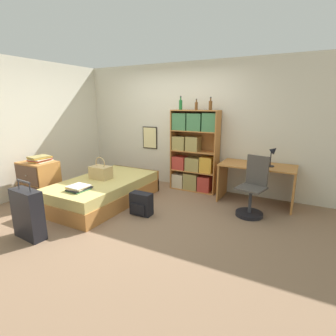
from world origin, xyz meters
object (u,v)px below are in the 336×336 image
at_px(bottle_brown, 196,106).
at_px(backpack, 141,204).
at_px(suitcase, 28,214).
at_px(desk_lamp, 273,153).
at_px(magazine_pile_on_dresser, 40,159).
at_px(bookcase, 193,152).
at_px(desk, 257,176).
at_px(bottle_clear, 210,105).
at_px(desk_chair, 252,196).
at_px(bed, 104,191).
at_px(dresser, 40,182).
at_px(book_stack_on_bed, 79,188).
at_px(handbag, 101,172).
at_px(bottle_green, 181,105).

height_order(bottle_brown, backpack, bottle_brown).
bearing_deg(suitcase, desk_lamp, 45.52).
height_order(magazine_pile_on_dresser, bookcase, bookcase).
height_order(suitcase, desk, suitcase).
height_order(bottle_clear, desk_chair, bottle_clear).
height_order(bottle_brown, desk, bottle_brown).
relative_size(bottle_clear, backpack, 0.66).
height_order(magazine_pile_on_dresser, desk_lamp, desk_lamp).
xyz_separation_m(bed, dresser, (-1.05, -0.55, 0.16)).
distance_m(book_stack_on_bed, bottle_clear, 2.82).
bearing_deg(handbag, magazine_pile_on_dresser, -150.77).
bearing_deg(desk_lamp, bookcase, 173.49).
distance_m(magazine_pile_on_dresser, bottle_clear, 3.30).
height_order(bottle_clear, backpack, bottle_clear).
bearing_deg(bookcase, bottle_clear, -2.48).
bearing_deg(backpack, bed, 170.21).
xyz_separation_m(book_stack_on_bed, suitcase, (-0.06, -0.85, -0.13)).
relative_size(suitcase, desk, 0.63).
bearing_deg(magazine_pile_on_dresser, bed, 26.21).
distance_m(bed, desk_lamp, 3.07).
relative_size(dresser, bottle_brown, 3.56).
bearing_deg(bookcase, desk_chair, -28.75).
bearing_deg(magazine_pile_on_dresser, suitcase, -44.02).
distance_m(bed, desk, 2.79).
relative_size(magazine_pile_on_dresser, desk_chair, 0.41).
bearing_deg(bed, bottle_brown, 50.11).
height_order(bottle_green, backpack, bottle_green).
xyz_separation_m(book_stack_on_bed, backpack, (0.85, 0.50, -0.29)).
relative_size(book_stack_on_bed, backpack, 0.99).
xyz_separation_m(bed, book_stack_on_bed, (0.07, -0.66, 0.26)).
xyz_separation_m(bookcase, desk_lamp, (1.55, -0.18, 0.15)).
bearing_deg(desk_lamp, magazine_pile_on_dresser, -154.92).
bearing_deg(suitcase, bottle_brown, 67.99).
distance_m(magazine_pile_on_dresser, backpack, 2.08).
distance_m(handbag, magazine_pile_on_dresser, 1.11).
height_order(book_stack_on_bed, suitcase, suitcase).
distance_m(bottle_brown, bottle_clear, 0.30).
height_order(handbag, magazine_pile_on_dresser, magazine_pile_on_dresser).
xyz_separation_m(dresser, bottle_green, (1.93, 1.93, 1.38)).
height_order(magazine_pile_on_dresser, desk, magazine_pile_on_dresser).
relative_size(book_stack_on_bed, magazine_pile_on_dresser, 0.91).
height_order(magazine_pile_on_dresser, desk_chair, desk_chair).
bearing_deg(book_stack_on_bed, handbag, 102.36).
distance_m(suitcase, bookcase, 3.18).
xyz_separation_m(book_stack_on_bed, bottle_clear, (1.43, 2.06, 1.28)).
relative_size(suitcase, desk_chair, 0.83).
bearing_deg(book_stack_on_bed, desk, 38.78).
xyz_separation_m(book_stack_on_bed, bottle_brown, (1.13, 2.09, 1.26)).
distance_m(bed, handbag, 0.35).
bearing_deg(bottle_brown, desk, -7.24).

